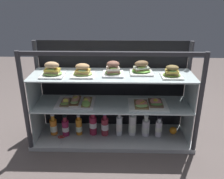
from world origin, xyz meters
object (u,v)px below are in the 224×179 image
(juice_bottle_front_second, at_px, (105,126))
(kitchen_scissors, at_px, (61,138))
(plated_roll_sandwich_near_left_corner, at_px, (141,69))
(juice_bottle_tucked_behind, at_px, (119,126))
(plated_roll_sandwich_left_of_center, at_px, (172,73))
(juice_bottle_back_left, at_px, (93,125))
(juice_bottle_near_post, at_px, (159,128))
(juice_bottle_front_right_end, at_px, (54,127))
(juice_bottle_back_center, at_px, (65,127))
(juice_bottle_front_middle, at_px, (79,127))
(plated_roll_sandwich_right_of_center, at_px, (83,71))
(open_sandwich_tray_center, at_px, (76,102))
(plated_roll_sandwich_near_right_corner, at_px, (52,71))
(juice_bottle_front_fourth, at_px, (146,128))
(juice_bottle_front_left_end, at_px, (132,125))
(plated_roll_sandwich_center, at_px, (113,70))
(open_sandwich_tray_near_right_corner, at_px, (148,104))
(orange_fruit_beside_bottles, at_px, (173,130))

(juice_bottle_front_second, height_order, kitchen_scissors, juice_bottle_front_second)
(plated_roll_sandwich_near_left_corner, height_order, juice_bottle_tucked_behind, plated_roll_sandwich_near_left_corner)
(plated_roll_sandwich_left_of_center, xyz_separation_m, kitchen_scissors, (-0.97, -0.02, -0.65))
(juice_bottle_back_left, xyz_separation_m, juice_bottle_near_post, (0.62, -0.02, -0.02))
(juice_bottle_near_post, bearing_deg, juice_bottle_front_right_end, 179.66)
(juice_bottle_back_center, bearing_deg, juice_bottle_front_right_end, 171.32)
(plated_roll_sandwich_near_left_corner, xyz_separation_m, juice_bottle_front_middle, (-0.57, -0.02, -0.57))
(plated_roll_sandwich_near_left_corner, distance_m, juice_bottle_near_post, 0.60)
(juice_bottle_front_right_end, height_order, juice_bottle_back_left, juice_bottle_back_left)
(plated_roll_sandwich_near_left_corner, relative_size, juice_bottle_front_right_end, 0.92)
(plated_roll_sandwich_right_of_center, relative_size, open_sandwich_tray_center, 0.56)
(plated_roll_sandwich_left_of_center, relative_size, open_sandwich_tray_center, 0.50)
(juice_bottle_front_right_end, xyz_separation_m, juice_bottle_back_center, (0.12, -0.02, 0.01))
(plated_roll_sandwich_near_right_corner, distance_m, juice_bottle_front_fourth, 1.00)
(open_sandwich_tray_center, bearing_deg, plated_roll_sandwich_near_left_corner, 4.58)
(plated_roll_sandwich_near_left_corner, height_order, juice_bottle_front_left_end, plated_roll_sandwich_near_left_corner)
(plated_roll_sandwich_near_right_corner, xyz_separation_m, plated_roll_sandwich_center, (0.51, 0.03, 0.00))
(plated_roll_sandwich_center, height_order, juice_bottle_back_center, plated_roll_sandwich_center)
(open_sandwich_tray_near_right_corner, relative_size, kitchen_scissors, 1.79)
(juice_bottle_front_middle, height_order, kitchen_scissors, juice_bottle_front_middle)
(open_sandwich_tray_center, xyz_separation_m, juice_bottle_front_left_end, (0.52, 0.03, -0.25))
(plated_roll_sandwich_left_of_center, relative_size, juice_bottle_back_center, 0.81)
(open_sandwich_tray_near_right_corner, bearing_deg, plated_roll_sandwich_near_left_corner, 131.71)
(juice_bottle_front_left_end, bearing_deg, plated_roll_sandwich_near_right_corner, -174.42)
(plated_roll_sandwich_left_of_center, relative_size, juice_bottle_front_middle, 0.85)
(open_sandwich_tray_center, distance_m, juice_bottle_front_middle, 0.27)
(plated_roll_sandwich_near_right_corner, bearing_deg, juice_bottle_back_left, 11.94)
(plated_roll_sandwich_near_right_corner, relative_size, juice_bottle_back_center, 0.92)
(juice_bottle_back_center, distance_m, juice_bottle_front_left_end, 0.63)
(plated_roll_sandwich_left_of_center, xyz_separation_m, orange_fruit_beside_bottles, (0.09, 0.09, -0.61))
(juice_bottle_back_left, distance_m, juice_bottle_front_left_end, 0.37)
(plated_roll_sandwich_center, xyz_separation_m, juice_bottle_back_center, (-0.45, 0.01, -0.57))
(open_sandwich_tray_center, distance_m, juice_bottle_front_right_end, 0.36)
(open_sandwich_tray_center, bearing_deg, juice_bottle_tucked_behind, 3.04)
(open_sandwich_tray_center, height_order, juice_bottle_near_post, open_sandwich_tray_center)
(juice_bottle_tucked_behind, bearing_deg, juice_bottle_front_middle, 179.74)
(juice_bottle_near_post, height_order, kitchen_scissors, juice_bottle_near_post)
(juice_bottle_near_post, bearing_deg, plated_roll_sandwich_near_left_corner, 169.73)
(kitchen_scissors, bearing_deg, juice_bottle_near_post, 4.79)
(juice_bottle_back_left, height_order, orange_fruit_beside_bottles, juice_bottle_back_left)
(plated_roll_sandwich_center, distance_m, juice_bottle_front_middle, 0.66)
(juice_bottle_front_middle, xyz_separation_m, juice_bottle_front_left_end, (0.51, 0.01, 0.02))
(open_sandwich_tray_near_right_corner, bearing_deg, orange_fruit_beside_bottles, 16.76)
(plated_roll_sandwich_near_right_corner, distance_m, plated_roll_sandwich_center, 0.51)
(plated_roll_sandwich_center, relative_size, juice_bottle_front_right_end, 0.84)
(juice_bottle_front_second, bearing_deg, plated_roll_sandwich_near_left_corner, 5.06)
(plated_roll_sandwich_near_left_corner, bearing_deg, juice_bottle_back_left, -177.56)
(juice_bottle_front_right_end, distance_m, juice_bottle_near_post, 0.99)
(kitchen_scissors, bearing_deg, juice_bottle_front_right_end, 136.40)
(juice_bottle_front_middle, xyz_separation_m, juice_bottle_front_second, (0.25, -0.00, 0.01))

